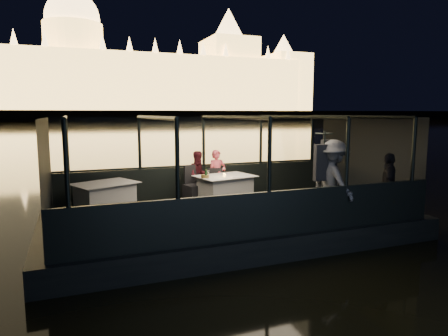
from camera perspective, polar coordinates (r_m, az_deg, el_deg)
name	(u,v)px	position (r m, az deg, el deg)	size (l,w,h in m)	color
river_water	(87,127)	(88.83, -18.97, 5.52)	(500.00, 500.00, 0.00)	black
boat_hull	(230,233)	(9.83, 0.85, -9.28)	(8.60, 4.40, 1.00)	black
boat_deck	(230,214)	(9.70, 0.86, -6.57)	(8.00, 4.00, 0.04)	black
gunwale_port	(204,182)	(11.44, -2.90, -1.96)	(8.00, 0.08, 0.90)	black
gunwale_starboard	(269,214)	(7.83, 6.40, -6.59)	(8.00, 0.08, 0.90)	black
cabin_glass_port	(204,142)	(11.30, -2.94, 3.79)	(8.00, 0.02, 1.40)	#99B2B2
cabin_glass_starboard	(270,155)	(7.62, 6.53, 1.81)	(8.00, 0.02, 1.40)	#99B2B2
cabin_roof_glass	(230,117)	(9.40, 0.89, 7.26)	(8.00, 4.00, 0.02)	#99B2B2
end_wall_fore	(47,175)	(8.81, -24.02, -0.96)	(0.02, 4.00, 2.30)	black
end_wall_aft	(365,159)	(11.58, 19.55, 1.21)	(0.02, 4.00, 2.30)	black
canopy_ribs	(230,166)	(9.48, 0.87, 0.29)	(8.00, 4.00, 2.30)	black
embankment	(76,117)	(218.75, -20.40, 6.83)	(400.00, 140.00, 6.00)	#423D33
parliament_building	(74,51)	(185.59, -20.64, 15.41)	(220.00, 32.00, 60.00)	#F2D18C
dining_table_central	(225,190)	(10.54, 0.16, -3.15)	(1.45, 1.05, 0.77)	silver
dining_table_aft	(105,198)	(9.99, -16.59, -4.10)	(1.42, 1.02, 0.75)	silver
chair_port_left	(194,186)	(10.72, -4.31, -2.64)	(0.46, 0.46, 1.00)	black
chair_port_right	(217,185)	(10.93, -0.94, -2.42)	(0.41, 0.41, 0.88)	black
coat_stand	(323,182)	(9.01, 13.97, -1.94)	(0.56, 0.45, 2.02)	black
person_woman_coral	(217,172)	(11.16, -1.00, -0.64)	(0.50, 0.33, 1.38)	#E35261
person_man_maroon	(199,173)	(11.00, -3.59, -0.78)	(0.66, 0.51, 1.37)	#43121A
passenger_stripe	(332,184)	(9.06, 15.24, -2.25)	(1.18, 0.67, 1.83)	silver
passenger_dark	(388,181)	(9.88, 22.43, -1.76)	(0.88, 0.37, 1.50)	black
wine_bottle	(206,172)	(10.05, -2.57, -0.64)	(0.06, 0.06, 0.27)	#153C18
bread_basket	(205,176)	(10.14, -2.70, -1.20)	(0.21, 0.21, 0.08)	brown
amber_candle	(224,175)	(10.29, 0.05, -1.05)	(0.06, 0.06, 0.08)	#FEB53F
plate_near	(237,177)	(10.24, 1.84, -1.28)	(0.23, 0.23, 0.01)	white
plate_far	(203,176)	(10.32, -3.04, -1.21)	(0.22, 0.22, 0.01)	silver
wine_glass_white	(208,175)	(9.91, -2.29, -1.07)	(0.07, 0.07, 0.21)	silver
wine_glass_red	(225,172)	(10.54, 0.08, -0.53)	(0.07, 0.07, 0.20)	silver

